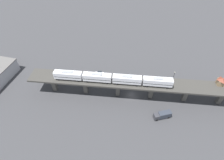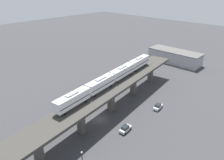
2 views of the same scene
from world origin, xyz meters
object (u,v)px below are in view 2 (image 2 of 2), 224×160
street_car_white (158,106)px  warehouse_building (175,57)px  street_car_silver (125,129)px  delivery_truck (46,122)px  subway_train (112,77)px

street_car_white → warehouse_building: bearing=112.3°
street_car_silver → warehouse_building: warehouse_building is taller
street_car_silver → warehouse_building: (-19.46, 65.81, 2.47)m
delivery_truck → subway_train: bearing=74.3°
subway_train → street_car_silver: subway_train is taller
subway_train → warehouse_building: (-6.72, 58.05, -8.11)m
delivery_truck → warehouse_building: warehouse_building is taller
street_car_white → warehouse_building: size_ratio=0.16×
delivery_truck → warehouse_building: 80.97m
subway_train → street_car_white: size_ratio=10.77×
warehouse_building → street_car_silver: bearing=-73.5°
street_car_silver → warehouse_building: 68.67m
subway_train → street_car_silver: bearing=-31.4°
warehouse_building → delivery_truck: bearing=-89.8°
subway_train → delivery_truck: size_ratio=6.70×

